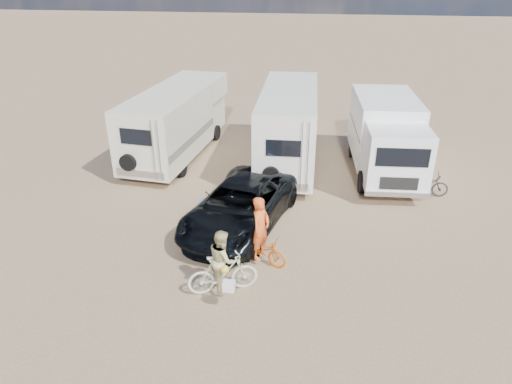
# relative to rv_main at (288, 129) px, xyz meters

# --- Properties ---
(ground) EXTENTS (140.00, 140.00, 0.00)m
(ground) POSITION_rel_rv_main_xyz_m (0.02, -6.96, -1.57)
(ground) COLOR #967859
(ground) RESTS_ON ground
(rv_main) EXTENTS (2.32, 6.74, 3.14)m
(rv_main) POSITION_rel_rv_main_xyz_m (0.00, 0.00, 0.00)
(rv_main) COLOR white
(rv_main) RESTS_ON ground
(rv_left) EXTENTS (2.95, 7.40, 2.86)m
(rv_left) POSITION_rel_rv_main_xyz_m (-4.80, 0.55, -0.14)
(rv_left) COLOR #EDE9CE
(rv_left) RESTS_ON ground
(box_truck) EXTENTS (2.64, 5.91, 2.91)m
(box_truck) POSITION_rel_rv_main_xyz_m (3.84, -0.34, -0.11)
(box_truck) COLOR white
(box_truck) RESTS_ON ground
(dark_suv) EXTENTS (3.58, 5.69, 1.47)m
(dark_suv) POSITION_rel_rv_main_xyz_m (-1.07, -5.18, -0.83)
(dark_suv) COLOR black
(dark_suv) RESTS_ON ground
(bike_man) EXTENTS (1.72, 1.14, 0.85)m
(bike_man) POSITION_rel_rv_main_xyz_m (-0.17, -7.06, -1.14)
(bike_man) COLOR #C74D05
(bike_man) RESTS_ON ground
(bike_woman) EXTENTS (1.89, 1.15, 1.10)m
(bike_woman) POSITION_rel_rv_main_xyz_m (-0.94, -8.49, -1.02)
(bike_woman) COLOR #BBBC9E
(bike_woman) RESTS_ON ground
(rider_man) EXTENTS (0.66, 0.79, 1.85)m
(rider_man) POSITION_rel_rv_main_xyz_m (-0.17, -7.06, -0.64)
(rider_man) COLOR #F25C21
(rider_man) RESTS_ON ground
(rider_woman) EXTENTS (0.86, 0.95, 1.61)m
(rider_woman) POSITION_rel_rv_main_xyz_m (-0.94, -8.49, -0.76)
(rider_woman) COLOR tan
(rider_woman) RESTS_ON ground
(bike_parked) EXTENTS (1.70, 0.65, 0.89)m
(bike_parked) POSITION_rel_rv_main_xyz_m (5.10, -2.07, -1.13)
(bike_parked) COLOR black
(bike_parked) RESTS_ON ground
(cooler) EXTENTS (0.55, 0.42, 0.42)m
(cooler) POSITION_rel_rv_main_xyz_m (-2.32, -4.43, -1.36)
(cooler) COLOR #2B5D92
(cooler) RESTS_ON ground
(crate) EXTENTS (0.55, 0.55, 0.35)m
(crate) POSITION_rel_rv_main_xyz_m (-0.10, -2.30, -1.39)
(crate) COLOR #7E664A
(crate) RESTS_ON ground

